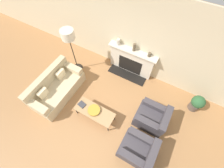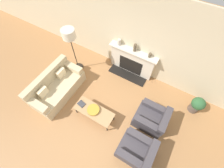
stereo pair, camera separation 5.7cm
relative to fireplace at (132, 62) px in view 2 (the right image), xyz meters
name	(u,v)px [view 2 (the right image)]	position (x,y,z in m)	size (l,w,h in m)	color
ground_plane	(99,130)	(0.20, -2.53, -0.51)	(18.00, 18.00, 0.00)	#A87547
wall_back	(143,40)	(0.20, 0.15, 0.94)	(18.00, 0.06, 2.90)	beige
fireplace	(132,62)	(0.00, 0.00, 0.00)	(1.71, 0.59, 1.04)	beige
couch	(56,87)	(-1.73, -2.11, -0.19)	(0.88, 1.86, 0.85)	#CCB78E
armchair_near	(137,150)	(1.43, -2.52, -0.21)	(0.88, 0.77, 0.74)	#423D42
armchair_far	(152,119)	(1.43, -1.51, -0.21)	(0.88, 0.77, 0.74)	#423D42
coffee_table	(94,111)	(-0.15, -2.20, -0.15)	(1.21, 0.48, 0.39)	tan
bowl	(93,110)	(-0.17, -2.19, -0.08)	(0.37, 0.37, 0.07)	#BC8E2D
book	(81,104)	(-0.60, -2.21, -0.11)	(0.25, 0.21, 0.02)	#38383D
floor_lamp	(70,37)	(-1.81, -0.90, 0.95)	(0.42, 0.42, 1.75)	black
mantel_vase_left	(119,42)	(-0.55, 0.02, 0.64)	(0.12, 0.12, 0.22)	beige
mantel_vase_center_left	(135,48)	(0.02, 0.02, 0.67)	(0.10, 0.10, 0.27)	brown
mantel_vase_center_right	(150,55)	(0.55, 0.02, 0.60)	(0.10, 0.10, 0.14)	brown
potted_plant	(197,105)	(2.47, -0.41, -0.16)	(0.40, 0.40, 0.63)	brown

